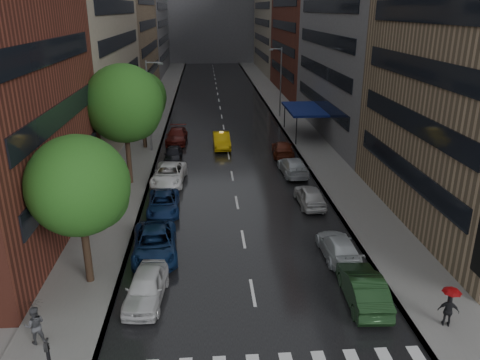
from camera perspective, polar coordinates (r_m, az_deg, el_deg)
name	(u,v)px	position (r m, az deg, el deg)	size (l,w,h in m)	color
ground	(262,344)	(21.78, 2.69, -19.40)	(220.00, 220.00, 0.00)	gray
road	(221,111)	(68.10, -2.38, 8.46)	(14.00, 140.00, 0.01)	black
sidewalk_left	(158,111)	(68.39, -10.01, 8.28)	(4.00, 140.00, 0.15)	gray
sidewalk_right	(282,109)	(68.97, 5.20, 8.60)	(4.00, 140.00, 0.15)	gray
buildings_right	(318,0)	(75.34, 9.53, 20.85)	(8.05, 109.10, 36.00)	#937A5B
building_far	(211,0)	(134.67, -3.61, 21.10)	(40.00, 14.00, 32.00)	slate
tree_near	(78,186)	(24.56, -19.09, -0.68)	(5.12, 5.12, 8.16)	#382619
tree_mid	(124,104)	(38.48, -13.95, 9.01)	(6.22, 6.22, 9.91)	#382619
tree_far	(142,97)	(49.08, -11.89, 9.92)	(5.01, 5.01, 7.98)	#382619
taxi	(221,140)	(49.38, -2.27, 4.85)	(1.69, 4.86, 1.60)	yellow
parked_cars_left	(166,187)	(36.92, -8.97, -0.86)	(3.00, 34.60, 1.55)	silver
parked_cars_right	(308,193)	(35.76, 8.31, -1.56)	(2.49, 29.93, 1.61)	black
ped_black_umbrella	(34,319)	(22.69, -23.83, -15.20)	(1.00, 0.98, 2.09)	#444548
ped_red_umbrella	(450,303)	(23.83, 24.21, -13.54)	(0.99, 0.82, 2.01)	black
street_lamp_left	(149,104)	(47.81, -10.98, 9.03)	(1.74, 0.22, 9.00)	gray
street_lamp_right	(280,81)	(63.07, 4.91, 11.96)	(1.74, 0.22, 9.00)	gray
awning	(304,109)	(53.92, 7.86, 8.55)	(4.00, 8.00, 3.12)	navy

